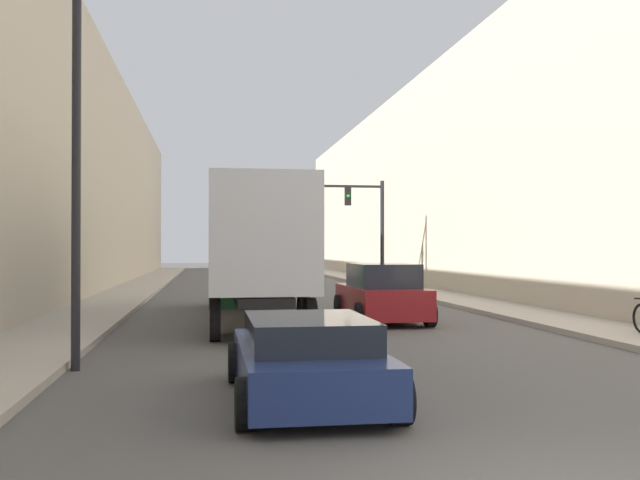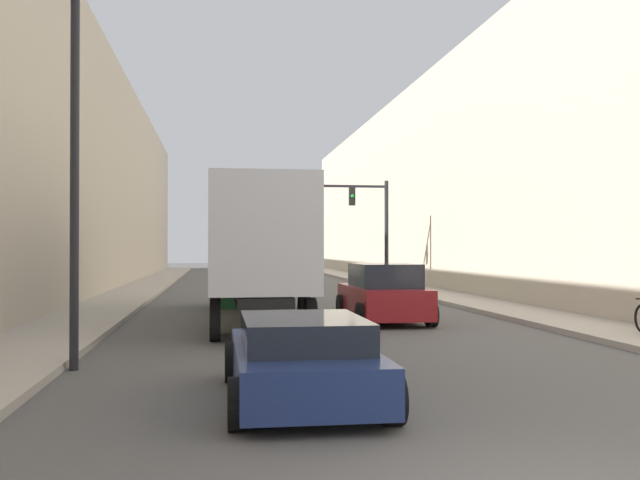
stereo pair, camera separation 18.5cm
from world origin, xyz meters
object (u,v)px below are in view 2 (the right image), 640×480
suv_car (383,294)px  traffic_signal_gantry (361,215)px  street_lamp (75,93)px  sedan_car (302,359)px  semi_truck (253,246)px

suv_car → traffic_signal_gantry: 14.99m
traffic_signal_gantry → street_lamp: street_lamp is taller
sedan_car → street_lamp: size_ratio=0.56×
sedan_car → suv_car: suv_car is taller
semi_truck → traffic_signal_gantry: bearing=65.7°
semi_truck → street_lamp: bearing=-113.1°
semi_truck → sedan_car: 11.64m
semi_truck → traffic_signal_gantry: (6.07, 13.45, 1.62)m
semi_truck → traffic_signal_gantry: size_ratio=2.17×
sedan_car → street_lamp: 6.51m
suv_car → street_lamp: street_lamp is taller
sedan_car → traffic_signal_gantry: bearing=76.6°
suv_car → traffic_signal_gantry: size_ratio=0.81×
sedan_car → suv_car: size_ratio=0.97×
suv_car → street_lamp: (-7.39, -7.38, 4.15)m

